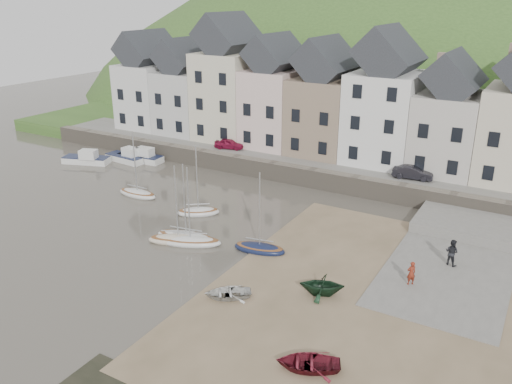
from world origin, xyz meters
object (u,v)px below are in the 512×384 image
Objects in this scene: car_right at (413,173)px; sailboat_0 at (138,193)px; rowboat_red at (308,362)px; person_dark at (452,252)px; car_left at (229,144)px; rowboat_white at (228,293)px; rowboat_green at (322,284)px; person_red at (411,273)px.

sailboat_0 is at bearing 114.17° from car_right.
person_dark reaches higher than rowboat_red.
car_left is 20.23m from car_right.
sailboat_0 is 2.19× the size of rowboat_white.
rowboat_green is 0.75× the size of car_right.
car_right is (20.23, 0.00, 0.04)m from car_left.
rowboat_red is 27.22m from car_right.
sailboat_0 is 27.97m from person_dark.
rowboat_white is at bearing -78.95° from rowboat_green.
rowboat_green is 1.46× the size of person_dark.
car_right is (21.97, 13.11, 1.94)m from sailboat_0.
rowboat_red is at bearing 92.20° from person_dark.
sailboat_0 reaches higher than rowboat_red.
person_red is 0.44× the size of car_right.
sailboat_0 is 3.34× the size of person_dark.
sailboat_0 is at bearing 158.26° from car_left.
person_dark reaches higher than rowboat_white.
sailboat_0 is at bearing -130.44° from rowboat_green.
car_right is at bearing -46.74° from person_dark.
car_right is at bearing -117.33° from person_red.
rowboat_red is 0.88× the size of car_right.
car_right is at bearing 159.52° from rowboat_red.
rowboat_green is at bearing 69.72° from person_dark.
car_right is at bearing 131.84° from rowboat_white.
car_left is (-20.03, 20.39, 1.37)m from rowboat_green.
car_right is (-4.27, 16.47, 1.27)m from person_red.
sailboat_0 is 27.70m from rowboat_red.
car_left is 0.90× the size of car_right.
car_left is (-15.12, 23.58, 1.80)m from rowboat_white.
rowboat_red is 0.98× the size of car_left.
sailboat_0 is 2.29× the size of rowboat_green.
person_red is (2.33, 10.62, 0.54)m from rowboat_red.
car_right reaches higher than person_dark.
car_left is (1.74, 13.11, 1.89)m from sailboat_0.
rowboat_white is (16.85, -10.47, 0.09)m from sailboat_0.
person_dark is 13.85m from car_right.
person_red is (9.39, 7.11, 0.57)m from rowboat_white.
rowboat_green is (21.76, -7.29, 0.52)m from sailboat_0.
car_right is (0.21, 20.39, 1.42)m from rowboat_green.
car_right is at bearing 157.50° from rowboat_green.
sailboat_0 is 1.73× the size of car_right.
rowboat_green is 28.62m from car_left.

